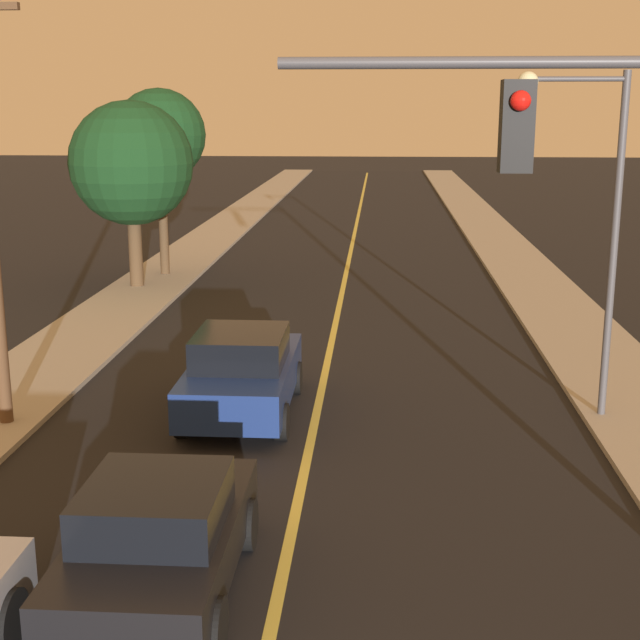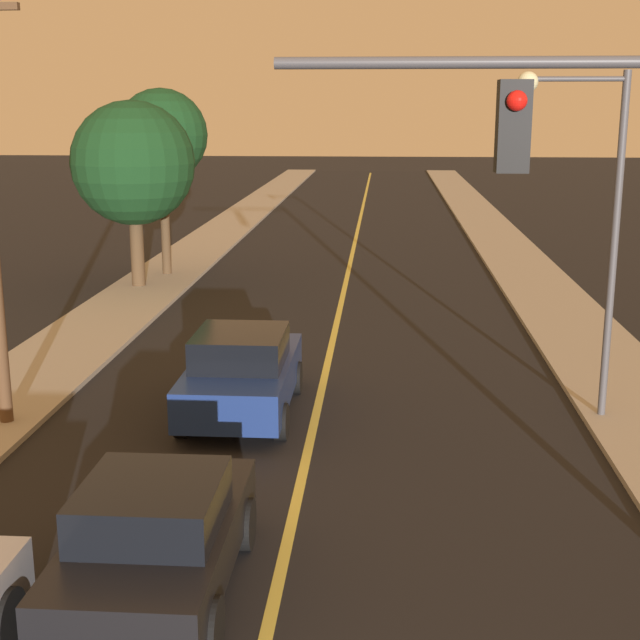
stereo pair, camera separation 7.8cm
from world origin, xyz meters
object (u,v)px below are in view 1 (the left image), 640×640
car_near_lane_front (159,537)px  tree_left_far (131,164)px  streetlamp_right (590,195)px  tree_left_near (160,136)px  car_near_lane_second (242,373)px

car_near_lane_front → tree_left_far: tree_left_far is taller
streetlamp_right → tree_left_near: 17.43m
tree_left_near → tree_left_far: tree_left_near is taller
streetlamp_right → tree_left_near: (-10.98, 13.53, 0.56)m
tree_left_near → tree_left_far: 2.29m
tree_left_near → streetlamp_right: bearing=-50.9°
tree_left_near → car_near_lane_front: bearing=-76.7°
car_near_lane_second → tree_left_far: size_ratio=0.73×
streetlamp_right → car_near_lane_front: bearing=-133.2°
streetlamp_right → tree_left_near: bearing=129.1°
streetlamp_right → tree_left_far: 16.12m
car_near_lane_second → tree_left_near: 15.01m
tree_left_near → car_near_lane_second: bearing=-70.8°
streetlamp_right → tree_left_near: size_ratio=1.00×
car_near_lane_front → streetlamp_right: bearing=46.8°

